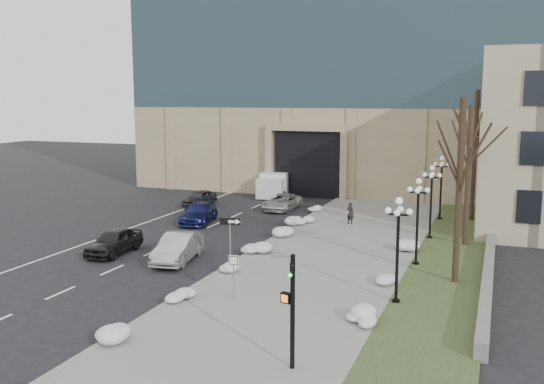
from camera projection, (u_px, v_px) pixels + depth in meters
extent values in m
plane|color=black|center=(160.00, 327.00, 23.94)|extent=(160.00, 160.00, 0.00)
cube|color=gray|center=(336.00, 250.00, 35.64)|extent=(9.00, 40.00, 0.12)
cube|color=gray|center=(265.00, 244.00, 37.21)|extent=(0.30, 40.00, 0.14)
cube|color=#344623|center=(451.00, 261.00, 33.36)|extent=(4.00, 40.00, 0.10)
cube|color=slate|center=(490.00, 250.00, 34.46)|extent=(0.50, 30.00, 0.70)
cube|color=tan|center=(354.00, 145.00, 62.82)|extent=(40.00, 20.00, 8.00)
cube|color=black|center=(310.00, 163.00, 55.36)|extent=(6.00, 2.50, 6.00)
cube|color=tan|center=(306.00, 128.00, 53.55)|extent=(7.50, 0.60, 0.60)
cube|color=tan|center=(269.00, 163.00, 55.29)|extent=(0.60, 0.60, 6.00)
cube|color=tan|center=(344.00, 166.00, 52.84)|extent=(0.60, 0.60, 6.00)
cube|color=black|center=(529.00, 207.00, 36.20)|extent=(1.40, 0.25, 2.00)
cube|color=black|center=(533.00, 148.00, 35.66)|extent=(1.40, 0.25, 2.00)
cube|color=black|center=(537.00, 88.00, 35.11)|extent=(1.40, 0.25, 2.00)
imported|color=black|center=(114.00, 241.00, 34.96)|extent=(1.93, 4.37, 1.46)
imported|color=#ADAFB5|center=(178.00, 248.00, 33.35)|extent=(2.40, 4.87, 1.53)
imported|color=#171B50|center=(199.00, 213.00, 43.67)|extent=(2.88, 5.07, 1.38)
imported|color=silver|center=(282.00, 202.00, 48.62)|extent=(2.24, 4.65, 1.28)
imported|color=#2F2E34|center=(200.00, 198.00, 50.35)|extent=(1.68, 3.95, 1.33)
imported|color=black|center=(350.00, 213.00, 42.59)|extent=(0.65, 0.53, 1.54)
cube|color=silver|center=(279.00, 182.00, 56.72)|extent=(3.08, 5.75, 2.19)
cube|color=silver|center=(271.00, 188.00, 53.58)|extent=(2.51, 2.03, 1.76)
cylinder|color=black|center=(259.00, 194.00, 54.14)|extent=(0.37, 0.80, 0.77)
cylinder|color=black|center=(283.00, 195.00, 53.63)|extent=(0.37, 0.80, 0.77)
cylinder|color=black|center=(272.00, 187.00, 58.67)|extent=(0.37, 0.80, 0.77)
cylinder|color=black|center=(294.00, 187.00, 58.16)|extent=(0.37, 0.80, 0.77)
cylinder|color=slate|center=(230.00, 247.00, 30.94)|extent=(0.07, 0.07, 2.84)
cube|color=black|center=(230.00, 222.00, 30.74)|extent=(1.02, 0.29, 0.35)
cube|color=white|center=(233.00, 222.00, 30.69)|extent=(0.48, 0.13, 0.13)
cone|color=white|center=(238.00, 222.00, 30.65)|extent=(0.30, 0.33, 0.28)
cylinder|color=slate|center=(234.00, 279.00, 26.76)|extent=(0.06, 0.06, 2.07)
cube|color=white|center=(234.00, 260.00, 26.63)|extent=(0.45, 0.12, 0.45)
cube|color=black|center=(234.00, 260.00, 26.61)|extent=(0.39, 0.09, 0.39)
cube|color=white|center=(233.00, 260.00, 26.60)|extent=(0.33, 0.07, 0.34)
cylinder|color=black|center=(293.00, 314.00, 19.74)|extent=(0.16, 0.16, 3.98)
cylinder|color=black|center=(292.00, 370.00, 20.05)|extent=(0.50, 0.50, 0.10)
imported|color=black|center=(293.00, 276.00, 19.54)|extent=(0.36, 0.91, 0.18)
sphere|color=#19E533|center=(290.00, 275.00, 19.41)|extent=(0.12, 0.12, 0.12)
cube|color=black|center=(286.00, 298.00, 19.81)|extent=(0.39, 0.28, 0.35)
cube|color=orange|center=(284.00, 299.00, 19.72)|extent=(0.25, 0.08, 0.25)
ellipsoid|color=white|center=(107.00, 341.00, 21.80)|extent=(1.10, 1.60, 0.36)
ellipsoid|color=white|center=(178.00, 297.00, 26.63)|extent=(1.10, 1.60, 0.36)
ellipsoid|color=white|center=(231.00, 269.00, 30.99)|extent=(1.10, 1.60, 0.36)
ellipsoid|color=white|center=(257.00, 249.00, 34.99)|extent=(1.10, 1.60, 0.36)
ellipsoid|color=white|center=(283.00, 233.00, 39.09)|extent=(1.10, 1.60, 0.36)
ellipsoid|color=white|center=(298.00, 222.00, 42.61)|extent=(1.10, 1.60, 0.36)
ellipsoid|color=white|center=(319.00, 208.00, 47.65)|extent=(1.10, 1.60, 0.36)
ellipsoid|color=white|center=(365.00, 318.00, 24.03)|extent=(1.10, 1.60, 0.36)
ellipsoid|color=white|center=(395.00, 279.00, 29.19)|extent=(1.10, 1.60, 0.36)
ellipsoid|color=white|center=(406.00, 248.00, 35.09)|extent=(1.10, 1.60, 0.36)
ellipsoid|color=white|center=(303.00, 220.00, 43.10)|extent=(1.10, 1.60, 0.36)
cylinder|color=black|center=(396.00, 302.00, 26.56)|extent=(0.36, 0.36, 0.20)
cylinder|color=black|center=(397.00, 260.00, 26.27)|extent=(0.14, 0.14, 4.00)
cylinder|color=black|center=(399.00, 215.00, 25.96)|extent=(0.10, 0.90, 0.10)
cylinder|color=black|center=(399.00, 215.00, 25.96)|extent=(0.90, 0.10, 0.10)
sphere|color=white|center=(399.00, 201.00, 25.86)|extent=(0.32, 0.32, 0.32)
sphere|color=white|center=(409.00, 212.00, 25.78)|extent=(0.28, 0.28, 0.28)
sphere|color=white|center=(388.00, 210.00, 26.09)|extent=(0.28, 0.28, 0.28)
sphere|color=white|center=(400.00, 209.00, 26.35)|extent=(0.28, 0.28, 0.28)
sphere|color=white|center=(397.00, 213.00, 25.52)|extent=(0.28, 0.28, 0.28)
cylinder|color=black|center=(416.00, 264.00, 32.57)|extent=(0.36, 0.36, 0.20)
cylinder|color=black|center=(417.00, 229.00, 32.27)|extent=(0.14, 0.14, 4.00)
cylinder|color=black|center=(418.00, 192.00, 31.96)|extent=(0.10, 0.90, 0.10)
cylinder|color=black|center=(418.00, 192.00, 31.96)|extent=(0.90, 0.10, 0.10)
sphere|color=white|center=(419.00, 181.00, 31.87)|extent=(0.32, 0.32, 0.32)
sphere|color=white|center=(427.00, 190.00, 31.78)|extent=(0.28, 0.28, 0.28)
sphere|color=white|center=(410.00, 189.00, 32.09)|extent=(0.28, 0.28, 0.28)
sphere|color=white|center=(420.00, 188.00, 32.35)|extent=(0.28, 0.28, 0.28)
sphere|color=white|center=(417.00, 191.00, 31.52)|extent=(0.28, 0.28, 0.28)
cylinder|color=black|center=(429.00, 238.00, 38.57)|extent=(0.36, 0.36, 0.20)
cylinder|color=black|center=(431.00, 209.00, 38.27)|extent=(0.14, 0.14, 4.00)
cylinder|color=black|center=(432.00, 177.00, 37.96)|extent=(0.10, 0.90, 0.10)
cylinder|color=black|center=(432.00, 177.00, 37.96)|extent=(0.90, 0.10, 0.10)
sphere|color=white|center=(432.00, 168.00, 37.87)|extent=(0.32, 0.32, 0.32)
sphere|color=white|center=(439.00, 175.00, 37.78)|extent=(0.28, 0.28, 0.28)
sphere|color=white|center=(425.00, 175.00, 38.10)|extent=(0.28, 0.28, 0.28)
sphere|color=white|center=(433.00, 174.00, 38.36)|extent=(0.28, 0.28, 0.28)
sphere|color=white|center=(431.00, 176.00, 37.52)|extent=(0.28, 0.28, 0.28)
cylinder|color=black|center=(440.00, 219.00, 44.57)|extent=(0.36, 0.36, 0.20)
cylinder|color=black|center=(441.00, 194.00, 44.28)|extent=(0.14, 0.14, 4.00)
cylinder|color=black|center=(442.00, 166.00, 43.97)|extent=(0.10, 0.90, 0.10)
cylinder|color=black|center=(442.00, 166.00, 43.97)|extent=(0.90, 0.10, 0.10)
sphere|color=white|center=(442.00, 158.00, 43.87)|extent=(0.32, 0.32, 0.32)
sphere|color=white|center=(448.00, 165.00, 43.79)|extent=(0.28, 0.28, 0.28)
sphere|color=white|center=(436.00, 164.00, 44.10)|extent=(0.28, 0.28, 0.28)
sphere|color=white|center=(442.00, 164.00, 44.36)|extent=(0.28, 0.28, 0.28)
sphere|color=white|center=(441.00, 165.00, 43.53)|extent=(0.28, 0.28, 0.28)
cylinder|color=black|center=(459.00, 192.00, 28.80)|extent=(0.32, 0.32, 9.00)
cylinder|color=black|center=(468.00, 177.00, 36.23)|extent=(0.32, 0.32, 8.50)
cylinder|color=black|center=(474.00, 156.00, 43.54)|extent=(0.32, 0.32, 9.50)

